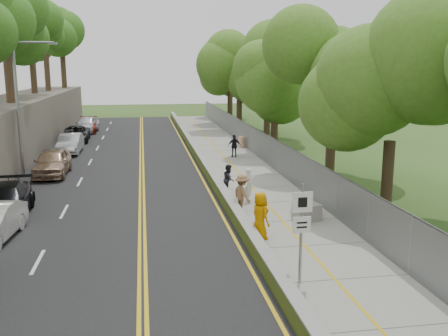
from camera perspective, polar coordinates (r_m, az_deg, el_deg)
name	(u,v)px	position (r m, az deg, el deg)	size (l,w,h in m)	color
ground	(246,250)	(18.27, 2.53, -9.40)	(140.00, 140.00, 0.00)	#33511E
road	(115,170)	(32.41, -12.38, -0.26)	(11.20, 66.00, 0.04)	black
sidewalk	(238,166)	(32.92, 1.56, 0.21)	(4.20, 66.00, 0.05)	gray
jersey_barrier	(203,163)	(32.52, -2.42, 0.55)	(0.42, 66.00, 0.60)	#9DD233
chainlink_fence	(269,151)	(33.19, 5.13, 1.97)	(0.04, 66.00, 2.00)	slate
trees_fenceside	(306,58)	(33.39, 9.33, 12.27)	(7.00, 66.00, 14.00)	#538628
streetlight	(21,99)	(31.52, -22.15, 7.32)	(2.52, 0.22, 8.00)	gray
signpost	(302,223)	(15.13, 8.86, -6.19)	(0.62, 0.09, 3.10)	gray
construction_barrel	(242,142)	(40.40, 2.02, 2.99)	(0.52, 0.52, 0.85)	orange
concrete_block	(307,212)	(21.72, 9.45, -4.98)	(1.06, 0.79, 0.71)	gray
car_3	(5,202)	(23.62, -23.78, -3.57)	(2.02, 4.98, 1.44)	black
car_4	(52,162)	(31.72, -19.04, 0.61)	(1.87, 4.65, 1.58)	tan
car_5	(70,144)	(39.44, -17.16, 2.69)	(1.53, 4.39, 1.45)	#B6B8BD
car_6	(76,134)	(45.36, -16.59, 3.77)	(2.22, 4.81, 1.34)	black
car_7	(87,125)	(51.42, -15.37, 4.75)	(1.96, 4.83, 1.40)	maroon
car_8	(87,124)	(51.06, -15.42, 4.82)	(1.91, 4.74, 1.61)	silver
painter_0	(260,216)	(19.04, 4.16, -5.48)	(0.89, 0.58, 1.83)	#C37701
painter_1	(249,185)	(24.20, 2.87, -1.92)	(0.61, 0.40, 1.67)	white
painter_2	(229,179)	(25.67, 0.56, -1.27)	(0.75, 0.58, 1.53)	#232328
painter_3	(242,194)	(22.38, 2.06, -2.96)	(1.12, 0.64, 1.74)	#895F3D
person_far	(234,146)	(35.94, 1.20, 2.54)	(0.95, 0.40, 1.63)	black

